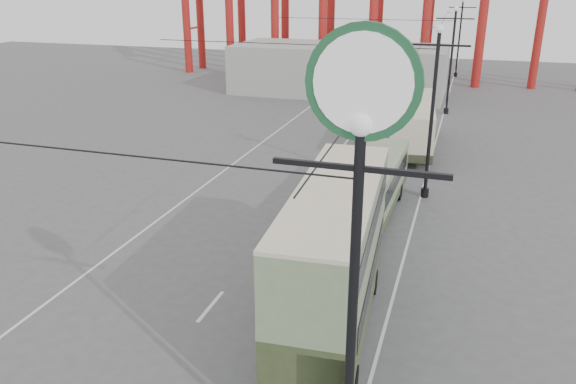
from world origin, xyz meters
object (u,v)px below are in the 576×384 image
(single_decker_green, at_px, (370,188))
(single_decker_cream, at_px, (412,122))
(lamp_post_near, at_px, (358,192))
(pedestrian, at_px, (338,262))
(double_decker_bus, at_px, (335,253))

(single_decker_green, relative_size, single_decker_cream, 0.91)
(lamp_post_near, height_order, single_decker_cream, lamp_post_near)
(lamp_post_near, bearing_deg, pedestrian, 103.71)
(single_decker_green, bearing_deg, pedestrian, -88.92)
(single_decker_cream, bearing_deg, pedestrian, -97.27)
(double_decker_bus, relative_size, pedestrian, 4.97)
(pedestrian, bearing_deg, single_decker_cream, -98.70)
(pedestrian, bearing_deg, double_decker_bus, 92.48)
(single_decker_green, xyz_separation_m, single_decker_cream, (0.60, 13.57, 0.30))
(double_decker_bus, distance_m, pedestrian, 3.65)
(double_decker_bus, height_order, single_decker_cream, double_decker_bus)
(single_decker_cream, bearing_deg, lamp_post_near, -92.16)
(double_decker_bus, distance_m, single_decker_green, 10.16)
(single_decker_cream, height_order, pedestrian, single_decker_cream)
(double_decker_bus, bearing_deg, pedestrian, 95.66)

